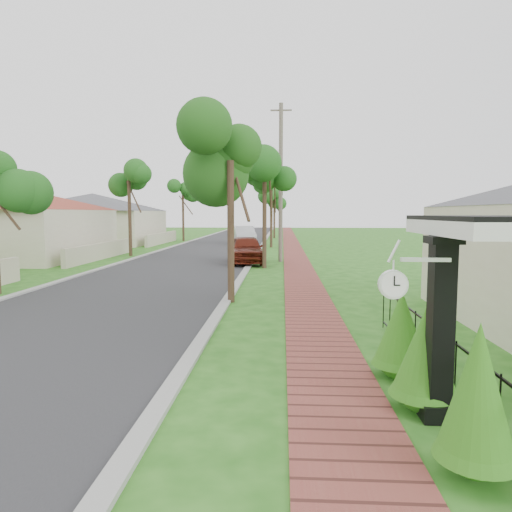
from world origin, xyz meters
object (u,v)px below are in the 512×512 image
(near_tree, at_px, (230,158))
(parked_car_red, at_px, (246,250))
(parked_car_white, at_px, (244,235))
(station_clock, at_px, (396,282))
(porch_post, at_px, (440,339))
(utility_pole, at_px, (281,183))

(near_tree, bearing_deg, parked_car_red, 92.07)
(parked_car_white, height_order, station_clock, station_clock)
(parked_car_red, bearing_deg, porch_post, -86.00)
(porch_post, height_order, utility_pole, utility_pole)
(near_tree, height_order, utility_pole, utility_pole)
(parked_car_red, height_order, station_clock, station_clock)
(parked_car_white, height_order, near_tree, near_tree)
(porch_post, bearing_deg, parked_car_white, 99.11)
(parked_car_red, height_order, parked_car_white, parked_car_white)
(porch_post, distance_m, parked_car_white, 35.04)
(station_clock, bearing_deg, near_tree, 109.90)
(parked_car_red, xyz_separation_m, station_clock, (3.44, -19.48, 1.17))
(near_tree, distance_m, station_clock, 9.29)
(parked_car_white, relative_size, near_tree, 0.87)
(near_tree, bearing_deg, utility_pole, 82.93)
(parked_car_white, xyz_separation_m, utility_pole, (3.30, -14.49, 3.73))
(porch_post, height_order, parked_car_white, porch_post)
(station_clock, bearing_deg, parked_car_white, 97.88)
(parked_car_white, relative_size, station_clock, 5.56)
(parked_car_white, bearing_deg, utility_pole, -87.23)
(near_tree, distance_m, utility_pole, 12.20)
(parked_car_white, bearing_deg, porch_post, -90.95)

